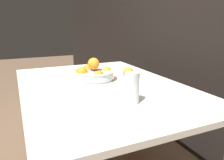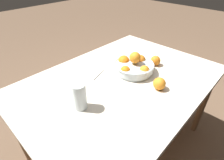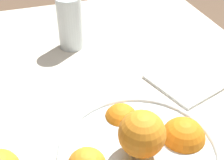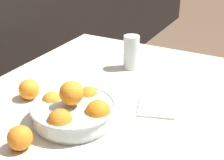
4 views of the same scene
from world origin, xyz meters
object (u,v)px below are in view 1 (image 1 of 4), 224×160
fruit_bowl (93,73)px  orange_loose_front (93,68)px  orange_loose_near_bowl (128,73)px  juice_glass (132,89)px

fruit_bowl → orange_loose_front: (-0.19, 0.06, -0.01)m
orange_loose_near_bowl → fruit_bowl: bearing=-102.2°
fruit_bowl → juice_glass: 0.50m
fruit_bowl → orange_loose_near_bowl: bearing=77.8°
juice_glass → orange_loose_front: (-0.69, 0.04, -0.04)m
juice_glass → orange_loose_near_bowl: bearing=153.5°
fruit_bowl → orange_loose_near_bowl: fruit_bowl is taller
fruit_bowl → orange_loose_front: fruit_bowl is taller
orange_loose_near_bowl → orange_loose_front: bearing=-143.6°
fruit_bowl → orange_loose_near_bowl: size_ratio=3.65×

